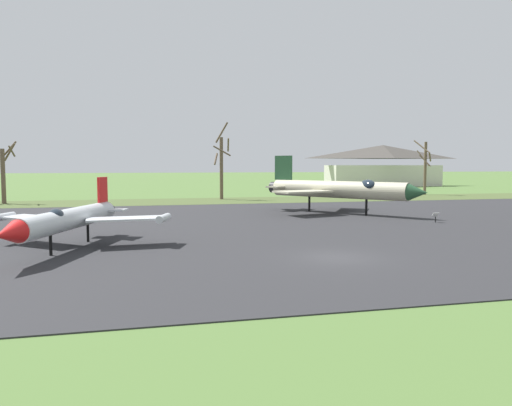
{
  "coord_description": "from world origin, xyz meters",
  "views": [
    {
      "loc": [
        -10.18,
        -23.74,
        4.92
      ],
      "look_at": [
        -2.0,
        10.07,
        2.21
      ],
      "focal_mm": 34.17,
      "sensor_mm": 36.0,
      "label": 1
    }
  ],
  "objects_px": {
    "jet_fighter_front_left": "(339,189)",
    "jet_fighter_rear_center": "(68,219)",
    "info_placard_front_left": "(436,216)",
    "visitor_building": "(383,166)"
  },
  "relations": [
    {
      "from": "jet_fighter_front_left",
      "to": "jet_fighter_rear_center",
      "type": "bearing_deg",
      "value": -146.3
    },
    {
      "from": "jet_fighter_front_left",
      "to": "info_placard_front_left",
      "type": "distance_m",
      "value": 10.58
    },
    {
      "from": "info_placard_front_left",
      "to": "visitor_building",
      "type": "bearing_deg",
      "value": 65.2
    },
    {
      "from": "info_placard_front_left",
      "to": "visitor_building",
      "type": "distance_m",
      "value": 75.68
    },
    {
      "from": "info_placard_front_left",
      "to": "jet_fighter_rear_center",
      "type": "height_order",
      "value": "jet_fighter_rear_center"
    },
    {
      "from": "jet_fighter_rear_center",
      "to": "info_placard_front_left",
      "type": "bearing_deg",
      "value": 12.99
    },
    {
      "from": "info_placard_front_left",
      "to": "jet_fighter_rear_center",
      "type": "bearing_deg",
      "value": -167.01
    },
    {
      "from": "jet_fighter_front_left",
      "to": "info_placard_front_left",
      "type": "xyz_separation_m",
      "value": [
        4.9,
        -9.17,
        -1.95
      ]
    },
    {
      "from": "jet_fighter_front_left",
      "to": "info_placard_front_left",
      "type": "height_order",
      "value": "jet_fighter_front_left"
    },
    {
      "from": "jet_fighter_front_left",
      "to": "jet_fighter_rear_center",
      "type": "relative_size",
      "value": 1.18
    }
  ]
}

